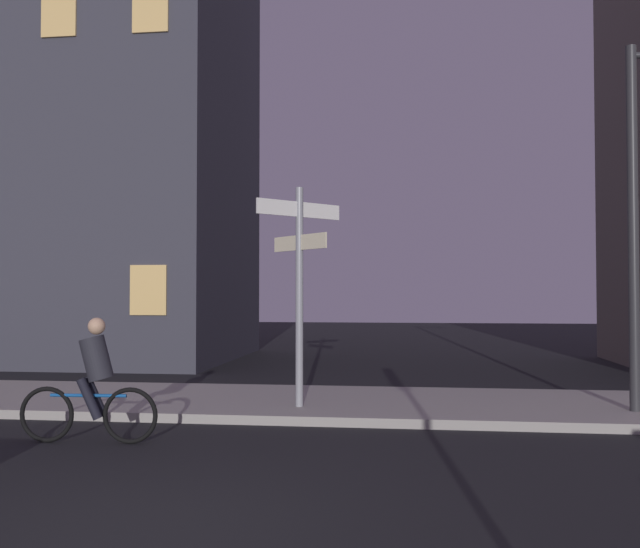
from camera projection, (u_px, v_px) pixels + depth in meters
The scene contains 5 objects.
ground_plane at pixel (134, 537), 5.42m from camera, with size 80.00×80.00×0.00m, color black.
sidewalk_kerb at pixel (280, 402), 11.68m from camera, with size 40.00×3.38×0.14m, color #9E9991.
signpost at pixel (299, 275), 10.89m from camera, with size 1.16×1.16×3.46m.
cyclist at pixel (92, 385), 8.84m from camera, with size 1.82×0.34×1.61m.
building_left_block at pixel (43, 156), 20.67m from camera, with size 11.72×7.10×12.11m.
Camera 1 is at (2.14, -5.25, 1.92)m, focal length 38.66 mm.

